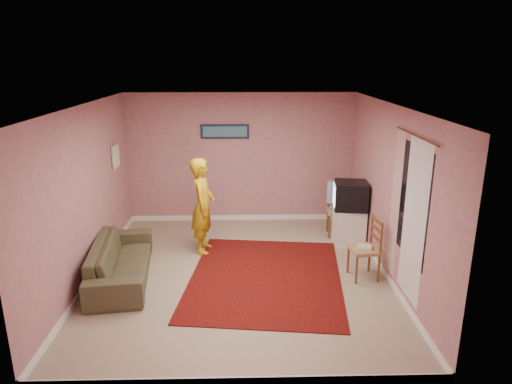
{
  "coord_description": "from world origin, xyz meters",
  "views": [
    {
      "loc": [
        0.09,
        -6.43,
        3.26
      ],
      "look_at": [
        0.26,
        0.6,
        1.16
      ],
      "focal_mm": 32.0,
      "sensor_mm": 36.0,
      "label": 1
    }
  ],
  "objects_px": {
    "tv_cabinet": "(349,226)",
    "sofa": "(121,260)",
    "chair_a": "(340,205)",
    "chair_b": "(365,242)",
    "crt_tv": "(350,195)",
    "person": "(203,206)"
  },
  "relations": [
    {
      "from": "tv_cabinet",
      "to": "person",
      "type": "relative_size",
      "value": 0.4
    },
    {
      "from": "tv_cabinet",
      "to": "chair_b",
      "type": "height_order",
      "value": "chair_b"
    },
    {
      "from": "chair_a",
      "to": "chair_b",
      "type": "distance_m",
      "value": 1.72
    },
    {
      "from": "tv_cabinet",
      "to": "chair_a",
      "type": "xyz_separation_m",
      "value": [
        -0.1,
        0.4,
        0.27
      ]
    },
    {
      "from": "tv_cabinet",
      "to": "chair_b",
      "type": "distance_m",
      "value": 1.35
    },
    {
      "from": "chair_b",
      "to": "tv_cabinet",
      "type": "bearing_deg",
      "value": 170.12
    },
    {
      "from": "chair_b",
      "to": "person",
      "type": "height_order",
      "value": "person"
    },
    {
      "from": "chair_a",
      "to": "sofa",
      "type": "relative_size",
      "value": 0.26
    },
    {
      "from": "tv_cabinet",
      "to": "sofa",
      "type": "relative_size",
      "value": 0.32
    },
    {
      "from": "tv_cabinet",
      "to": "sofa",
      "type": "height_order",
      "value": "tv_cabinet"
    },
    {
      "from": "chair_b",
      "to": "sofa",
      "type": "relative_size",
      "value": 0.25
    },
    {
      "from": "crt_tv",
      "to": "sofa",
      "type": "height_order",
      "value": "crt_tv"
    },
    {
      "from": "person",
      "to": "crt_tv",
      "type": "bearing_deg",
      "value": -80.99
    },
    {
      "from": "crt_tv",
      "to": "chair_b",
      "type": "bearing_deg",
      "value": -85.26
    },
    {
      "from": "tv_cabinet",
      "to": "person",
      "type": "bearing_deg",
      "value": -174.33
    },
    {
      "from": "tv_cabinet",
      "to": "chair_a",
      "type": "relative_size",
      "value": 1.23
    },
    {
      "from": "sofa",
      "to": "person",
      "type": "distance_m",
      "value": 1.64
    },
    {
      "from": "chair_a",
      "to": "crt_tv",
      "type": "bearing_deg",
      "value": -71.19
    },
    {
      "from": "crt_tv",
      "to": "chair_a",
      "type": "relative_size",
      "value": 1.18
    },
    {
      "from": "crt_tv",
      "to": "chair_a",
      "type": "height_order",
      "value": "crt_tv"
    },
    {
      "from": "crt_tv",
      "to": "chair_b",
      "type": "relative_size",
      "value": 1.23
    },
    {
      "from": "crt_tv",
      "to": "chair_b",
      "type": "distance_m",
      "value": 1.37
    }
  ]
}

